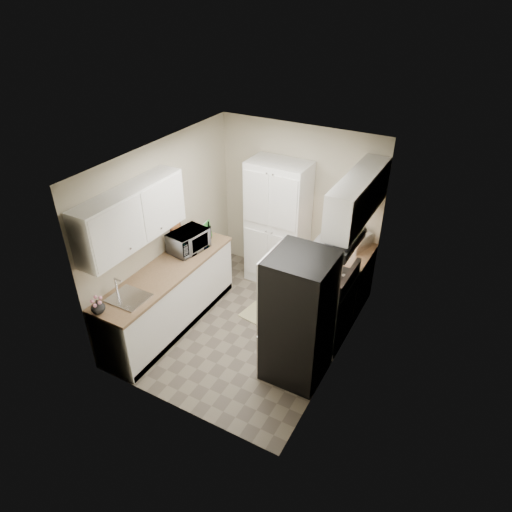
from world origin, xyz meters
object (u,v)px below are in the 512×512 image
at_px(wine_bottle, 209,231).
at_px(pantry_cabinet, 278,224).
at_px(electric_range, 324,307).
at_px(microwave, 188,241).
at_px(refrigerator, 299,318).
at_px(toaster_oven, 355,241).

bearing_deg(wine_bottle, pantry_cabinet, 45.45).
bearing_deg(electric_range, wine_bottle, 175.23).
xyz_separation_m(pantry_cabinet, microwave, (-0.82, -1.18, 0.07)).
relative_size(refrigerator, toaster_oven, 4.38).
relative_size(electric_range, refrigerator, 0.66).
height_order(refrigerator, wine_bottle, refrigerator).
distance_m(refrigerator, wine_bottle, 2.13).
xyz_separation_m(pantry_cabinet, toaster_oven, (1.23, 0.02, 0.03)).
bearing_deg(pantry_cabinet, toaster_oven, 1.17).
distance_m(pantry_cabinet, toaster_oven, 1.23).
height_order(electric_range, refrigerator, refrigerator).
bearing_deg(wine_bottle, toaster_oven, 21.74).
relative_size(pantry_cabinet, toaster_oven, 5.15).
bearing_deg(refrigerator, electric_range, 87.52).
distance_m(electric_range, toaster_oven, 1.10).
relative_size(microwave, wine_bottle, 2.12).
bearing_deg(electric_range, toaster_oven, 86.86).
xyz_separation_m(refrigerator, microwave, (-1.96, 0.54, 0.22)).
bearing_deg(microwave, electric_range, -73.88).
relative_size(pantry_cabinet, wine_bottle, 7.82).
bearing_deg(toaster_oven, pantry_cabinet, -162.28).
bearing_deg(pantry_cabinet, wine_bottle, -134.55).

